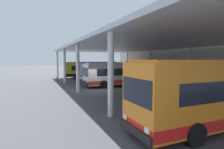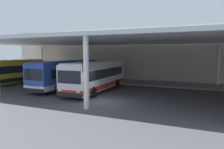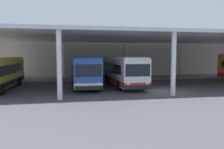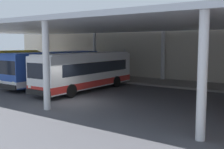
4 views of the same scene
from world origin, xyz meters
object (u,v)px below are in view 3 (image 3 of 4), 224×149
(bus_second_bay, at_px, (85,71))
(banner_sign, at_px, (108,65))
(bench_waiting, at_px, (92,74))
(bus_middle_bay, at_px, (123,71))

(bus_second_bay, bearing_deg, banner_sign, 59.51)
(bus_second_bay, bearing_deg, bench_waiting, 77.69)
(bus_middle_bay, xyz_separation_m, banner_sign, (-0.46, 6.71, 0.32))
(bus_middle_bay, distance_m, bench_waiting, 8.09)
(bus_middle_bay, bearing_deg, bench_waiting, 108.96)
(bus_middle_bay, xyz_separation_m, bench_waiting, (-2.61, 7.59, -0.99))
(bench_waiting, bearing_deg, bus_second_bay, -102.31)
(bus_second_bay, bearing_deg, bus_middle_bay, -5.49)
(bus_second_bay, distance_m, banner_sign, 7.33)
(bus_second_bay, relative_size, banner_sign, 3.29)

